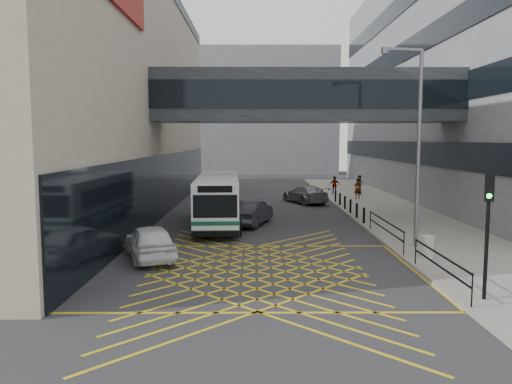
{
  "coord_description": "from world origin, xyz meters",
  "views": [
    {
      "loc": [
        -0.11,
        -18.36,
        4.95
      ],
      "look_at": [
        0.0,
        4.0,
        2.6
      ],
      "focal_mm": 35.0,
      "sensor_mm": 36.0,
      "label": 1
    }
  ],
  "objects_px": {
    "street_lamp": "(415,136)",
    "pedestrian_a": "(357,189)",
    "traffic_light": "(488,219)",
    "pedestrian_c": "(335,185)",
    "pedestrian_b": "(360,185)",
    "car_white": "(150,241)",
    "litter_bin": "(427,247)",
    "bus": "(218,199)",
    "car_silver": "(305,194)",
    "car_dark": "(251,213)"
  },
  "relations": [
    {
      "from": "car_silver",
      "to": "street_lamp",
      "type": "xyz_separation_m",
      "value": [
        3.07,
        -16.8,
        4.38
      ]
    },
    {
      "from": "car_dark",
      "to": "street_lamp",
      "type": "height_order",
      "value": "street_lamp"
    },
    {
      "from": "car_dark",
      "to": "pedestrian_a",
      "type": "height_order",
      "value": "pedestrian_a"
    },
    {
      "from": "traffic_light",
      "to": "pedestrian_c",
      "type": "xyz_separation_m",
      "value": [
        0.27,
        29.37,
        -1.69
      ]
    },
    {
      "from": "bus",
      "to": "pedestrian_c",
      "type": "relative_size",
      "value": 6.55
    },
    {
      "from": "traffic_light",
      "to": "pedestrian_b",
      "type": "bearing_deg",
      "value": 109.44
    },
    {
      "from": "traffic_light",
      "to": "pedestrian_a",
      "type": "bearing_deg",
      "value": 110.88
    },
    {
      "from": "car_silver",
      "to": "street_lamp",
      "type": "bearing_deg",
      "value": 76.99
    },
    {
      "from": "car_white",
      "to": "litter_bin",
      "type": "xyz_separation_m",
      "value": [
        11.36,
        -0.56,
        -0.12
      ]
    },
    {
      "from": "car_dark",
      "to": "pedestrian_c",
      "type": "xyz_separation_m",
      "value": [
        7.36,
        15.22,
        0.21
      ]
    },
    {
      "from": "bus",
      "to": "traffic_light",
      "type": "relative_size",
      "value": 2.7
    },
    {
      "from": "bus",
      "to": "pedestrian_c",
      "type": "xyz_separation_m",
      "value": [
        9.25,
        15.19,
        -0.58
      ]
    },
    {
      "from": "bus",
      "to": "car_silver",
      "type": "xyz_separation_m",
      "value": [
        6.1,
        10.14,
        -0.79
      ]
    },
    {
      "from": "car_white",
      "to": "car_dark",
      "type": "bearing_deg",
      "value": -137.32
    },
    {
      "from": "car_dark",
      "to": "traffic_light",
      "type": "xyz_separation_m",
      "value": [
        7.09,
        -14.16,
        1.9
      ]
    },
    {
      "from": "car_silver",
      "to": "pedestrian_b",
      "type": "xyz_separation_m",
      "value": [
        5.33,
        4.77,
        0.25
      ]
    },
    {
      "from": "litter_bin",
      "to": "pedestrian_b",
      "type": "xyz_separation_m",
      "value": [
        2.32,
        23.73,
        0.38
      ]
    },
    {
      "from": "traffic_light",
      "to": "pedestrian_a",
      "type": "relative_size",
      "value": 2.31
    },
    {
      "from": "car_white",
      "to": "litter_bin",
      "type": "bearing_deg",
      "value": 156.56
    },
    {
      "from": "car_white",
      "to": "traffic_light",
      "type": "distance_m",
      "value": 12.83
    },
    {
      "from": "street_lamp",
      "to": "pedestrian_c",
      "type": "distance_m",
      "value": 22.24
    },
    {
      "from": "car_dark",
      "to": "pedestrian_b",
      "type": "bearing_deg",
      "value": -106.06
    },
    {
      "from": "car_silver",
      "to": "street_lamp",
      "type": "relative_size",
      "value": 0.55
    },
    {
      "from": "car_white",
      "to": "pedestrian_b",
      "type": "xyz_separation_m",
      "value": [
        13.68,
        23.17,
        0.25
      ]
    },
    {
      "from": "car_dark",
      "to": "pedestrian_a",
      "type": "xyz_separation_m",
      "value": [
        8.61,
        11.58,
        0.25
      ]
    },
    {
      "from": "car_silver",
      "to": "pedestrian_b",
      "type": "distance_m",
      "value": 7.16
    },
    {
      "from": "car_white",
      "to": "traffic_light",
      "type": "relative_size",
      "value": 1.22
    },
    {
      "from": "pedestrian_a",
      "to": "pedestrian_b",
      "type": "relative_size",
      "value": 0.99
    },
    {
      "from": "car_dark",
      "to": "pedestrian_a",
      "type": "distance_m",
      "value": 14.43
    },
    {
      "from": "litter_bin",
      "to": "pedestrian_b",
      "type": "relative_size",
      "value": 0.55
    },
    {
      "from": "car_silver",
      "to": "litter_bin",
      "type": "height_order",
      "value": "car_silver"
    },
    {
      "from": "bus",
      "to": "street_lamp",
      "type": "bearing_deg",
      "value": -38.55
    },
    {
      "from": "traffic_light",
      "to": "litter_bin",
      "type": "bearing_deg",
      "value": 112.86
    },
    {
      "from": "bus",
      "to": "pedestrian_c",
      "type": "bearing_deg",
      "value": 56.11
    },
    {
      "from": "pedestrian_c",
      "to": "traffic_light",
      "type": "bearing_deg",
      "value": 92.49
    },
    {
      "from": "traffic_light",
      "to": "pedestrian_a",
      "type": "height_order",
      "value": "traffic_light"
    },
    {
      "from": "litter_bin",
      "to": "car_white",
      "type": "bearing_deg",
      "value": 177.19
    },
    {
      "from": "car_dark",
      "to": "pedestrian_c",
      "type": "height_order",
      "value": "pedestrian_c"
    },
    {
      "from": "bus",
      "to": "pedestrian_b",
      "type": "height_order",
      "value": "bus"
    },
    {
      "from": "car_dark",
      "to": "traffic_light",
      "type": "bearing_deg",
      "value": 133.11
    },
    {
      "from": "car_silver",
      "to": "pedestrian_c",
      "type": "distance_m",
      "value": 5.96
    },
    {
      "from": "car_dark",
      "to": "street_lamp",
      "type": "relative_size",
      "value": 0.54
    },
    {
      "from": "pedestrian_b",
      "to": "pedestrian_c",
      "type": "bearing_deg",
      "value": 171.64
    },
    {
      "from": "car_white",
      "to": "pedestrian_a",
      "type": "relative_size",
      "value": 2.82
    },
    {
      "from": "car_silver",
      "to": "car_white",
      "type": "bearing_deg",
      "value": 42.24
    },
    {
      "from": "street_lamp",
      "to": "car_dark",
      "type": "bearing_deg",
      "value": 126.69
    },
    {
      "from": "street_lamp",
      "to": "pedestrian_a",
      "type": "xyz_separation_m",
      "value": [
        1.33,
        18.21,
        -4.14
      ]
    },
    {
      "from": "bus",
      "to": "car_silver",
      "type": "bearing_deg",
      "value": 56.41
    },
    {
      "from": "street_lamp",
      "to": "pedestrian_c",
      "type": "bearing_deg",
      "value": 78.83
    },
    {
      "from": "street_lamp",
      "to": "litter_bin",
      "type": "height_order",
      "value": "street_lamp"
    }
  ]
}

